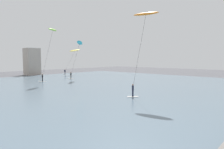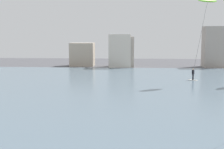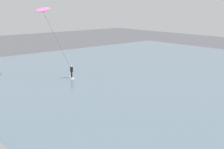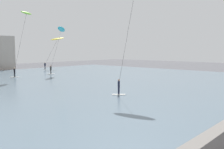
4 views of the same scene
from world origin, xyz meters
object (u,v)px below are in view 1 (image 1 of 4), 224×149
object	(u,v)px
kitesurfer_yellow	(74,52)
kitesurfer_lime	(52,34)
kitesurfer_cyan	(79,46)
kitesurfer_orange	(145,20)

from	to	relation	value
kitesurfer_yellow	kitesurfer_lime	bearing A→B (deg)	-140.78
kitesurfer_cyan	kitesurfer_lime	bearing A→B (deg)	-173.47
kitesurfer_orange	kitesurfer_yellow	bearing A→B (deg)	65.43
kitesurfer_yellow	kitesurfer_cyan	xyz separation A→B (m)	(-7.51, -11.50, 1.06)
kitesurfer_lime	kitesurfer_cyan	bearing A→B (deg)	6.53
kitesurfer_orange	kitesurfer_cyan	world-z (taller)	kitesurfer_orange
kitesurfer_lime	kitesurfer_yellow	bearing A→B (deg)	39.22
kitesurfer_yellow	kitesurfer_lime	distance (m)	19.80
kitesurfer_orange	kitesurfer_lime	bearing A→B (deg)	88.11
kitesurfer_lime	kitesurfer_orange	bearing A→B (deg)	-91.89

